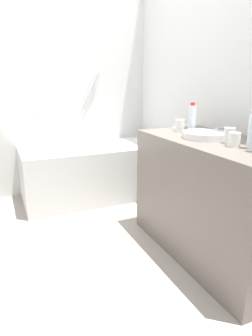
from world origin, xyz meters
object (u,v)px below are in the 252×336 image
(drinking_glass_1, at_px, (180,126))
(soap_dish, at_px, (179,128))
(sink_faucet, at_px, (226,132))
(drinking_glass_0, at_px, (234,140))
(water_bottle_1, at_px, (192,119))
(bathtub, at_px, (92,170))
(sink_basin, at_px, (205,135))
(drinking_glass_2, at_px, (229,136))

(drinking_glass_1, height_order, soap_dish, drinking_glass_1)
(sink_faucet, bearing_deg, drinking_glass_0, -124.51)
(drinking_glass_0, xyz_separation_m, drinking_glass_1, (0.02, 0.63, 0.00))
(sink_faucet, relative_size, drinking_glass_1, 1.55)
(water_bottle_1, height_order, drinking_glass_1, water_bottle_1)
(soap_dish, bearing_deg, bathtub, 118.26)
(bathtub, relative_size, sink_basin, 4.57)
(water_bottle_1, bearing_deg, drinking_glass_2, -92.73)
(sink_basin, distance_m, water_bottle_1, 0.25)
(water_bottle_1, distance_m, soap_dish, 0.23)
(sink_basin, xyz_separation_m, drinking_glass_2, (0.02, -0.22, 0.03))
(bathtub, distance_m, water_bottle_1, 1.40)
(bathtub, height_order, water_bottle_1, bathtub)
(drinking_glass_2, relative_size, soap_dish, 1.16)
(bathtub, height_order, drinking_glass_1, bathtub)
(drinking_glass_2, bearing_deg, bathtub, 106.19)
(water_bottle_1, distance_m, drinking_glass_2, 0.45)
(sink_basin, height_order, drinking_glass_0, drinking_glass_0)
(water_bottle_1, xyz_separation_m, soap_dish, (0.02, 0.21, -0.10))
(sink_basin, xyz_separation_m, soap_dish, (0.06, 0.43, -0.01))
(sink_faucet, relative_size, drinking_glass_0, 1.71)
(bathtub, distance_m, sink_basin, 1.55)
(sink_basin, bearing_deg, drinking_glass_1, 91.05)
(drinking_glass_1, relative_size, soap_dish, 1.09)
(water_bottle_1, height_order, drinking_glass_0, water_bottle_1)
(sink_basin, xyz_separation_m, water_bottle_1, (0.04, 0.23, 0.09))
(water_bottle_1, distance_m, drinking_glass_0, 0.54)
(bathtub, distance_m, drinking_glass_0, 1.83)
(drinking_glass_1, bearing_deg, water_bottle_1, -65.02)
(drinking_glass_0, bearing_deg, sink_faucet, 55.49)
(drinking_glass_0, bearing_deg, soap_dish, 83.85)
(water_bottle_1, xyz_separation_m, drinking_glass_2, (-0.02, -0.45, -0.06))
(sink_basin, distance_m, drinking_glass_2, 0.22)
(bathtub, height_order, soap_dish, bathtub)
(drinking_glass_0, xyz_separation_m, soap_dish, (0.08, 0.74, -0.03))
(water_bottle_1, relative_size, drinking_glass_0, 2.66)
(sink_faucet, xyz_separation_m, water_bottle_1, (-0.15, 0.23, 0.08))
(drinking_glass_2, bearing_deg, drinking_glass_1, 92.47)
(sink_basin, bearing_deg, sink_faucet, 0.00)
(bathtub, height_order, sink_faucet, bathtub)
(drinking_glass_1, height_order, drinking_glass_2, drinking_glass_2)
(bathtub, xyz_separation_m, drinking_glass_0, (0.42, -1.67, 0.60))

